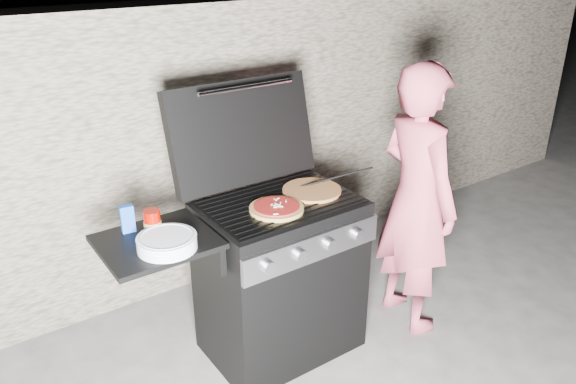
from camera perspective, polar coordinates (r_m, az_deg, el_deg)
ground at (r=3.35m, az=-0.73°, el=-15.20°), size 50.00×50.00×0.00m
stone_wall at (r=3.71m, az=-9.98°, el=4.58°), size 8.00×0.35×1.80m
gas_grill at (r=2.97m, az=-4.83°, el=-10.11°), size 1.34×0.79×0.91m
pizza_topped at (r=2.76m, az=-1.17°, el=-1.60°), size 0.30×0.30×0.03m
pizza_plain at (r=2.97m, az=2.44°, el=0.19°), size 0.32×0.32×0.02m
sauce_jar at (r=2.61m, az=-13.61°, el=-3.04°), size 0.10×0.10×0.12m
blue_carton at (r=2.66m, az=-16.00°, el=-2.64°), size 0.06×0.04×0.13m
plate_stack at (r=2.49m, az=-12.19°, el=-5.04°), size 0.34×0.34×0.06m
person at (r=3.25m, az=12.91°, el=-0.82°), size 0.44×0.62×1.57m
tongs at (r=3.04m, az=4.75°, el=1.45°), size 0.41×0.17×0.09m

